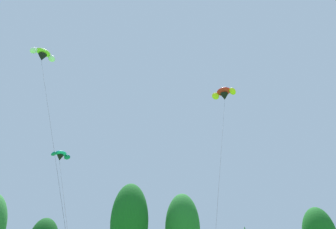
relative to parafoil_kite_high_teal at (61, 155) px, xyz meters
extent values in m
ellipsoid|color=#19561E|center=(4.74, 20.68, -3.66)|extent=(5.86, 5.86, 11.79)
ellipsoid|color=#236628|center=(12.99, 22.17, -4.46)|extent=(5.50, 5.50, 10.76)
ellipsoid|color=teal|center=(0.01, 0.00, 0.22)|extent=(1.45, 1.48, 0.58)
ellipsoid|color=#0F666B|center=(0.49, 0.56, 0.01)|extent=(0.92, 0.93, 0.68)
ellipsoid|color=#0F666B|center=(-0.48, -0.55, 0.01)|extent=(0.95, 0.93, 0.68)
cone|color=black|center=(-0.06, 0.06, -0.24)|extent=(0.93, 0.93, 0.57)
cylinder|color=black|center=(3.28, -6.57, -6.06)|extent=(6.68, 13.26, 11.09)
ellipsoid|color=red|center=(18.25, 6.24, 11.08)|extent=(2.35, 2.16, 1.11)
ellipsoid|color=yellow|center=(19.28, 5.61, 10.74)|extent=(1.31, 1.47, 1.25)
ellipsoid|color=yellow|center=(17.22, 6.87, 10.74)|extent=(1.39, 1.43, 1.25)
cone|color=black|center=(18.32, 6.35, 10.34)|extent=(1.49, 1.49, 0.93)
cylinder|color=black|center=(15.69, -2.70, -0.86)|extent=(5.27, 18.11, 21.48)
ellipsoid|color=#93D633|center=(-2.47, -3.11, 10.46)|extent=(1.80, 1.80, 0.81)
ellipsoid|color=white|center=(-1.76, -2.41, 10.18)|extent=(1.08, 1.09, 0.94)
ellipsoid|color=white|center=(-3.17, -3.81, 10.18)|extent=(1.09, 1.08, 0.94)
cone|color=black|center=(-2.52, -3.05, 9.84)|extent=(1.27, 1.27, 0.77)
cylinder|color=black|center=(2.04, -8.12, -1.07)|extent=(9.15, 10.16, 21.07)
camera|label=1|loc=(10.99, -30.03, -10.30)|focal=33.54mm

